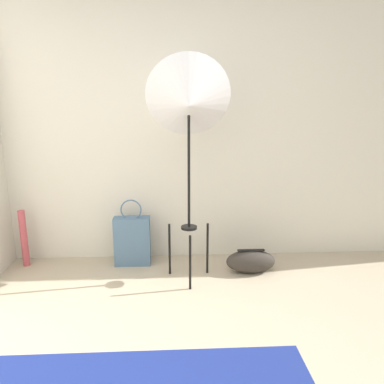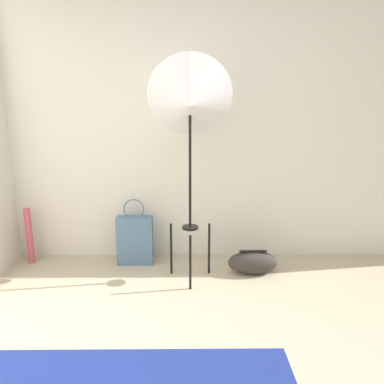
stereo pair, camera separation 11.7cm
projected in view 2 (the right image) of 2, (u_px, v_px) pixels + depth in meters
wall_back at (161, 122)px, 3.41m from camera, size 8.00×0.05×2.60m
photo_umbrella at (190, 102)px, 2.87m from camera, size 0.68×0.44×1.85m
tote_bag at (135, 240)px, 3.47m from camera, size 0.33×0.13×0.62m
duffel_bag at (253, 262)px, 3.29m from camera, size 0.44×0.20×0.21m
paper_roll at (29, 236)px, 3.47m from camera, size 0.06×0.06×0.53m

